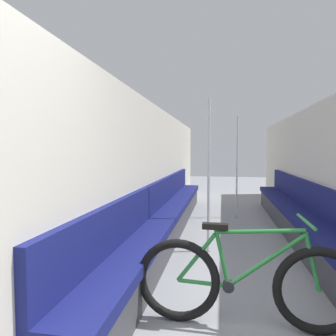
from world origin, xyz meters
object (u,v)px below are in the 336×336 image
bicycle (246,283)px  bench_seat_row_left (167,219)px  bench_seat_row_right (304,224)px  grab_pole_near (209,178)px  grab_pole_far (237,169)px

bicycle → bench_seat_row_left: bearing=130.3°
bench_seat_row_right → grab_pole_near: 1.63m
bench_seat_row_left → bench_seat_row_right: same height
bicycle → grab_pole_near: grab_pole_near is taller
bench_seat_row_right → grab_pole_far: size_ratio=3.17×
bench_seat_row_right → grab_pole_far: (-0.89, 1.67, 0.70)m
grab_pole_near → grab_pole_far: same height
bicycle → bench_seat_row_right: bearing=81.8°
grab_pole_far → grab_pole_near: bearing=-102.3°
grab_pole_near → grab_pole_far: bearing=77.7°
bicycle → grab_pole_far: (0.11, 3.93, 0.65)m
bench_seat_row_left → grab_pole_far: size_ratio=3.17×
bench_seat_row_right → bicycle: bench_seat_row_right is taller
bench_seat_row_left → grab_pole_far: grab_pole_far is taller
bench_seat_row_right → bench_seat_row_left: bearing=180.0°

